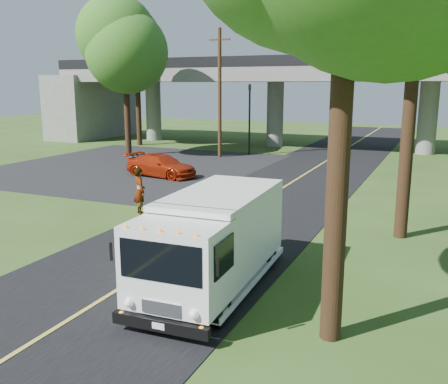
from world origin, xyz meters
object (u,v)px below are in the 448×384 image
Objects in this scene: utility_pole at (220,93)px; red_sedan at (161,166)px; tree_left_lot at (126,45)px; step_van at (214,239)px; pedestrian at (140,191)px; tree_left_far at (138,57)px; traffic_signal at (250,112)px.

red_sedan is (0.13, -8.38, -3.96)m from utility_pole.
tree_left_lot reaches higher than step_van.
utility_pole reaches higher than pedestrian.
pedestrian reaches higher than red_sedan.
tree_left_lot is at bearing -63.43° from tree_left_far.
tree_left_lot is at bearing -151.89° from traffic_signal.
utility_pole is at bearing -38.00° from pedestrian.
traffic_signal is 10.01m from tree_left_lot.
traffic_signal is 25.14m from step_van.
tree_left_lot is (-7.79, -4.16, 4.70)m from traffic_signal.
utility_pole is at bearing 9.54° from red_sedan.
tree_left_lot is 1.06× the size of tree_left_far.
tree_left_far is 1.65× the size of step_van.
traffic_signal reaches higher than pedestrian.
tree_left_far is 5.19× the size of pedestrian.
pedestrian is (3.57, -7.61, 0.32)m from red_sedan.
tree_left_far reaches higher than red_sedan.
red_sedan is (6.42, -6.21, -7.27)m from tree_left_lot.
tree_left_lot reaches higher than traffic_signal.
tree_left_far is 2.26× the size of red_sedan.
traffic_signal is at bearing -9.65° from tree_left_far.
utility_pole is 1.50× the size of step_van.
tree_left_far is at bearing 170.35° from traffic_signal.
tree_left_far is (-9.29, 3.84, 2.86)m from utility_pole.
traffic_signal is 10.78m from red_sedan.
step_van is 3.14× the size of pedestrian.
tree_left_lot is 6.72m from tree_left_far.
red_sedan is (-9.57, 13.32, -0.71)m from step_van.
traffic_signal is 0.58× the size of utility_pole.
tree_left_far is at bearing 116.57° from tree_left_lot.
tree_left_far is 32.40m from step_van.
traffic_signal reaches higher than red_sedan.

